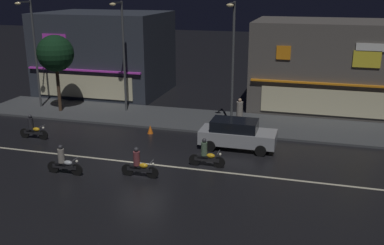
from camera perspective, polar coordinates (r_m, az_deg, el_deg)
name	(u,v)px	position (r m, az deg, el deg)	size (l,w,h in m)	color
ground_plane	(142,163)	(23.44, -6.43, -5.27)	(140.00, 140.00, 0.00)	black
lane_divider_stripe	(142,163)	(23.44, -6.43, -5.26)	(28.64, 0.16, 0.01)	beige
sidewalk_far	(186,119)	(30.65, -0.80, 0.44)	(30.15, 4.95, 0.14)	#424447
storefront_left_block	(105,53)	(39.03, -11.10, 8.78)	(10.14, 7.97, 6.80)	#2D333D
storefront_center_block	(325,65)	(34.69, 16.74, 7.10)	(10.47, 7.38, 6.50)	#56514C
streetlamp_west	(33,47)	(34.52, -19.79, 9.20)	(0.44, 1.64, 7.79)	#47494C
streetlamp_mid	(122,49)	(31.84, -8.96, 9.38)	(0.44, 1.64, 7.78)	#47494C
streetlamp_east	(232,56)	(27.80, 5.23, 8.50)	(0.44, 1.64, 7.89)	#47494C
pedestrian_on_sidewalk	(239,113)	(28.83, 6.14, 1.17)	(0.42, 0.42, 1.86)	gray
street_tree	(55,54)	(33.06, -17.19, 8.47)	(2.59, 2.59, 5.50)	#473323
parked_car_near_kerb	(237,134)	(25.27, 5.81, -1.45)	(4.30, 1.98, 1.67)	#9EA0A5
motorcycle_lead	(206,155)	(22.71, 1.81, -4.20)	(1.90, 0.60, 1.52)	black
motorcycle_following	(33,129)	(28.46, -19.84, -0.76)	(1.90, 0.60, 1.52)	black
motorcycle_opposite_lane	(63,162)	(22.72, -16.23, -4.91)	(1.90, 0.60, 1.52)	black
motorcycle_trailing_far	(139,165)	(21.65, -6.89, -5.43)	(1.90, 0.60, 1.52)	black
traffic_cone	(150,129)	(27.95, -5.40, -0.87)	(0.36, 0.36, 0.55)	orange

